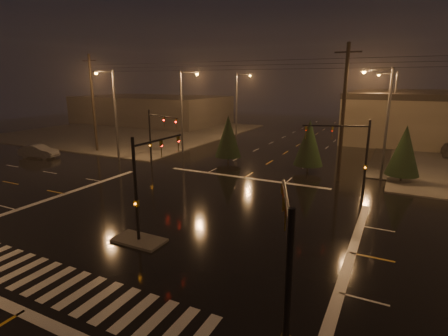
# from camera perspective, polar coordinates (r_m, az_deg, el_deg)

# --- Properties ---
(ground) EXTENTS (140.00, 140.00, 0.00)m
(ground) POSITION_cam_1_polar(r_m,az_deg,el_deg) (23.76, -7.43, -8.01)
(ground) COLOR black
(ground) RESTS_ON ground
(sidewalk_nw) EXTENTS (36.00, 36.00, 0.12)m
(sidewalk_nw) POSITION_cam_1_polar(r_m,az_deg,el_deg) (64.82, -14.64, 5.85)
(sidewalk_nw) COLOR #43413C
(sidewalk_nw) RESTS_ON ground
(median_island) EXTENTS (3.00, 1.60, 0.15)m
(median_island) POSITION_cam_1_polar(r_m,az_deg,el_deg) (20.84, -13.72, -11.38)
(median_island) COLOR #43413C
(median_island) RESTS_ON ground
(crosswalk) EXTENTS (15.00, 2.60, 0.01)m
(crosswalk) POSITION_cam_1_polar(r_m,az_deg,el_deg) (17.87, -24.56, -17.15)
(crosswalk) COLOR beige
(crosswalk) RESTS_ON ground
(stop_bar_near) EXTENTS (16.00, 0.50, 0.01)m
(stop_bar_near) POSITION_cam_1_polar(r_m,az_deg,el_deg) (16.94, -30.09, -19.68)
(stop_bar_near) COLOR beige
(stop_bar_near) RESTS_ON ground
(stop_bar_far) EXTENTS (16.00, 0.50, 0.01)m
(stop_bar_far) POSITION_cam_1_polar(r_m,az_deg,el_deg) (32.91, 3.34, -1.57)
(stop_bar_far) COLOR beige
(stop_bar_far) RESTS_ON ground
(commercial_block) EXTENTS (30.00, 18.00, 5.60)m
(commercial_block) POSITION_cam_1_polar(r_m,az_deg,el_deg) (76.87, -11.68, 9.31)
(commercial_block) COLOR #393632
(commercial_block) RESTS_ON ground
(signal_mast_median) EXTENTS (0.25, 4.59, 6.00)m
(signal_mast_median) POSITION_cam_1_polar(r_m,az_deg,el_deg) (20.24, -12.63, -0.97)
(signal_mast_median) COLOR black
(signal_mast_median) RESTS_ON ground
(signal_mast_ne) EXTENTS (4.84, 1.86, 6.00)m
(signal_mast_ne) POSITION_cam_1_polar(r_m,az_deg,el_deg) (28.85, 20.32, 3.05)
(signal_mast_ne) COLOR black
(signal_mast_ne) RESTS_ON ground
(signal_mast_nw) EXTENTS (4.84, 1.86, 6.00)m
(signal_mast_nw) POSITION_cam_1_polar(r_m,az_deg,el_deg) (36.18, -11.14, 5.75)
(signal_mast_nw) COLOR black
(signal_mast_nw) RESTS_ON ground
(signal_mast_se) EXTENTS (1.55, 3.87, 6.00)m
(signal_mast_se) POSITION_cam_1_polar(r_m,az_deg,el_deg) (10.11, 10.10, -17.09)
(signal_mast_se) COLOR black
(signal_mast_se) RESTS_ON ground
(streetlight_1) EXTENTS (2.77, 0.32, 10.00)m
(streetlight_1) POSITION_cam_1_polar(r_m,az_deg,el_deg) (43.31, -6.62, 9.95)
(streetlight_1) COLOR #38383A
(streetlight_1) RESTS_ON ground
(streetlight_2) EXTENTS (2.77, 0.32, 10.00)m
(streetlight_2) POSITION_cam_1_polar(r_m,az_deg,el_deg) (57.33, 2.34, 11.04)
(streetlight_2) COLOR #38383A
(streetlight_2) RESTS_ON ground
(streetlight_3) EXTENTS (2.77, 0.32, 10.00)m
(streetlight_3) POSITION_cam_1_polar(r_m,az_deg,el_deg) (34.27, 24.63, 7.68)
(streetlight_3) COLOR #38383A
(streetlight_3) RESTS_ON ground
(streetlight_4) EXTENTS (2.77, 0.32, 10.00)m
(streetlight_4) POSITION_cam_1_polar(r_m,az_deg,el_deg) (54.20, 25.68, 9.50)
(streetlight_4) COLOR #38383A
(streetlight_4) RESTS_ON ground
(streetlight_5) EXTENTS (0.32, 2.77, 10.00)m
(streetlight_5) POSITION_cam_1_polar(r_m,az_deg,el_deg) (41.01, -17.66, 9.15)
(streetlight_5) COLOR #38383A
(streetlight_5) RESTS_ON ground
(utility_pole_0) EXTENTS (2.20, 0.32, 12.00)m
(utility_pole_0) POSITION_cam_1_polar(r_m,az_deg,el_deg) (47.24, -20.60, 9.90)
(utility_pole_0) COLOR black
(utility_pole_0) RESTS_ON ground
(utility_pole_1) EXTENTS (2.20, 0.32, 12.00)m
(utility_pole_1) POSITION_cam_1_polar(r_m,az_deg,el_deg) (32.54, 18.87, 8.50)
(utility_pole_1) COLOR black
(utility_pole_1) RESTS_ON ground
(conifer_0) EXTENTS (2.85, 2.85, 5.15)m
(conifer_0) POSITION_cam_1_polar(r_m,az_deg,el_deg) (34.55, 27.37, 2.58)
(conifer_0) COLOR black
(conifer_0) RESTS_ON ground
(conifer_3) EXTENTS (2.89, 2.89, 5.21)m
(conifer_3) POSITION_cam_1_polar(r_m,az_deg,el_deg) (38.22, 0.69, 5.19)
(conifer_3) COLOR black
(conifer_3) RESTS_ON ground
(conifer_4) EXTENTS (2.87, 2.87, 5.18)m
(conifer_4) POSITION_cam_1_polar(r_m,az_deg,el_deg) (35.33, 13.72, 4.02)
(conifer_4) COLOR black
(conifer_4) RESTS_ON ground
(car_crossing) EXTENTS (4.90, 2.61, 1.53)m
(car_crossing) POSITION_cam_1_polar(r_m,az_deg,el_deg) (46.68, -28.01, 2.44)
(car_crossing) COLOR #55575C
(car_crossing) RESTS_ON ground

